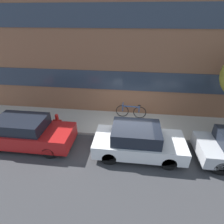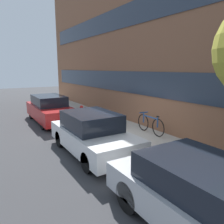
{
  "view_description": "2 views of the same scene",
  "coord_description": "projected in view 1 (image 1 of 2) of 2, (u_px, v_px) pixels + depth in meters",
  "views": [
    {
      "loc": [
        0.03,
        -7.16,
        5.49
      ],
      "look_at": [
        -0.88,
        0.4,
        1.24
      ],
      "focal_mm": 28.0,
      "sensor_mm": 36.0,
      "label": 1
    },
    {
      "loc": [
        6.91,
        -4.22,
        2.88
      ],
      "look_at": [
        -0.75,
        0.45,
        1.08
      ],
      "focal_mm": 35.0,
      "sensor_mm": 36.0,
      "label": 2
    }
  ],
  "objects": [
    {
      "name": "sidewalk_strip",
      "position": [
        129.0,
        124.0,
        9.9
      ],
      "size": [
        28.0,
        2.44,
        0.14
      ],
      "color": "#A8A399",
      "rests_on": "ground_plane"
    },
    {
      "name": "parked_car_red",
      "position": [
        26.0,
        132.0,
        8.12
      ],
      "size": [
        4.32,
        1.65,
        1.43
      ],
      "color": "#AD1919",
      "rests_on": "ground_plane"
    },
    {
      "name": "rowhouse_facade",
      "position": [
        135.0,
        26.0,
        8.96
      ],
      "size": [
        28.0,
        1.02,
        9.92
      ],
      "color": "brown",
      "rests_on": "ground_plane"
    },
    {
      "name": "ground_plane",
      "position": [
        128.0,
        138.0,
        8.88
      ],
      "size": [
        56.0,
        56.0,
        0.0
      ],
      "primitive_type": "plane",
      "color": "#38383A"
    },
    {
      "name": "fire_hydrant",
      "position": [
        57.0,
        120.0,
        9.37
      ],
      "size": [
        0.48,
        0.26,
        0.78
      ],
      "color": "red",
      "rests_on": "sidewalk_strip"
    },
    {
      "name": "parked_car_white",
      "position": [
        138.0,
        141.0,
        7.59
      ],
      "size": [
        3.9,
        1.75,
        1.4
      ],
      "color": "silver",
      "rests_on": "ground_plane"
    },
    {
      "name": "bicycle",
      "position": [
        131.0,
        111.0,
        10.22
      ],
      "size": [
        1.77,
        0.44,
        0.85
      ],
      "rotation": [
        0.0,
        0.0,
        3.09
      ],
      "color": "black",
      "rests_on": "sidewalk_strip"
    }
  ]
}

